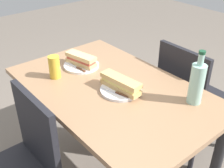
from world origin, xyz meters
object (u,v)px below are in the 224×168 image
plate_far (81,65)px  chair_far (22,166)px  dining_table (112,103)px  plate_near (120,90)px  knife_near (116,92)px  water_bottle (197,83)px  chair_near (188,95)px  baguette_sandwich_far (81,59)px  baguette_sandwich_near (121,83)px  knife_far (77,67)px  beer_glass (54,67)px

plate_far → chair_far: bearing=118.7°
dining_table → plate_near: plate_near is taller
knife_near → water_bottle: water_bottle is taller
plate_far → water_bottle: bearing=-162.4°
chair_far → chair_near: bearing=-96.2°
chair_near → knife_near: chair_near is taller
plate_near → plate_far: 0.38m
dining_table → plate_near: (-0.06, -0.01, 0.12)m
baguette_sandwich_far → baguette_sandwich_near: bearing=179.7°
chair_far → baguette_sandwich_far: bearing=-61.3°
plate_near → knife_far: knife_far is taller
baguette_sandwich_far → water_bottle: water_bottle is taller
water_bottle → baguette_sandwich_near: bearing=35.0°
plate_near → water_bottle: bearing=-145.0°
chair_far → baguette_sandwich_near: 0.65m
knife_near → baguette_sandwich_near: bearing=-71.1°
dining_table → knife_far: knife_far is taller
knife_near → beer_glass: size_ratio=1.30×
chair_far → beer_glass: (0.30, -0.39, 0.30)m
knife_near → baguette_sandwich_far: size_ratio=0.81×
baguette_sandwich_near → beer_glass: (0.36, 0.19, 0.02)m
baguette_sandwich_near → beer_glass: size_ratio=1.87×
plate_far → beer_glass: (-0.02, 0.20, 0.06)m
knife_near → knife_far: size_ratio=0.98×
plate_far → baguette_sandwich_far: 0.04m
chair_far → beer_glass: size_ratio=6.33×
chair_near → water_bottle: size_ratio=3.00×
plate_near → knife_near: (-0.02, 0.05, 0.01)m
plate_far → baguette_sandwich_far: size_ratio=1.02×
plate_far → knife_far: (-0.02, 0.05, 0.01)m
baguette_sandwich_far → knife_far: bearing=115.1°
plate_far → baguette_sandwich_far: (0.00, -0.00, 0.04)m
plate_near → dining_table: bearing=8.1°
dining_table → chair_near: chair_near is taller
dining_table → plate_far: plate_far is taller
dining_table → baguette_sandwich_far: baguette_sandwich_far is taller
chair_near → plate_near: 0.61m
baguette_sandwich_near → plate_near: bearing=0.0°
plate_near → water_bottle: 0.40m
plate_near → knife_far: (0.36, 0.05, 0.01)m
chair_near → baguette_sandwich_far: bearing=51.8°
beer_glass → knife_far: bearing=-92.1°
knife_near → plate_near: bearing=-71.1°
dining_table → baguette_sandwich_near: bearing=-171.9°
baguette_sandwich_near → baguette_sandwich_far: 0.38m
chair_far → baguette_sandwich_far: chair_far is taller
chair_far → plate_far: bearing=-61.3°
knife_near → plate_far: (0.40, -0.05, -0.01)m
chair_far → baguette_sandwich_near: size_ratio=3.38×
dining_table → chair_far: (0.00, 0.57, -0.12)m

